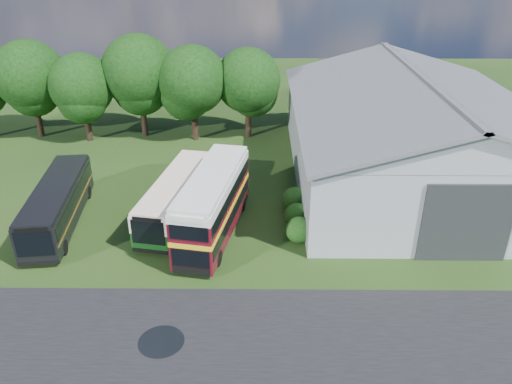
{
  "coord_description": "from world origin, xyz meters",
  "views": [
    {
      "loc": [
        3.16,
        -20.79,
        17.05
      ],
      "look_at": [
        2.89,
        8.0,
        2.4
      ],
      "focal_mm": 35.0,
      "sensor_mm": 36.0,
      "label": 1
    }
  ],
  "objects_px": {
    "bus_dark_single": "(58,204)",
    "bus_green_single": "(176,196)",
    "storage_shed": "(413,126)",
    "bus_maroon_double": "(213,205)"
  },
  "relations": [
    {
      "from": "storage_shed",
      "to": "bus_dark_single",
      "type": "relative_size",
      "value": 2.33
    },
    {
      "from": "storage_shed",
      "to": "bus_maroon_double",
      "type": "bearing_deg",
      "value": -148.03
    },
    {
      "from": "bus_dark_single",
      "to": "storage_shed",
      "type": "bearing_deg",
      "value": 11.59
    },
    {
      "from": "bus_maroon_double",
      "to": "bus_dark_single",
      "type": "distance_m",
      "value": 10.42
    },
    {
      "from": "bus_green_single",
      "to": "bus_maroon_double",
      "type": "xyz_separation_m",
      "value": [
        2.74,
        -2.3,
        0.63
      ]
    },
    {
      "from": "bus_dark_single",
      "to": "bus_green_single",
      "type": "bearing_deg",
      "value": 2.54
    },
    {
      "from": "storage_shed",
      "to": "bus_green_single",
      "type": "bearing_deg",
      "value": -158.43
    },
    {
      "from": "bus_maroon_double",
      "to": "storage_shed",
      "type": "bearing_deg",
      "value": 42.22
    },
    {
      "from": "storage_shed",
      "to": "bus_maroon_double",
      "type": "height_order",
      "value": "storage_shed"
    },
    {
      "from": "bus_green_single",
      "to": "storage_shed",
      "type": "bearing_deg",
      "value": 31.5
    }
  ]
}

